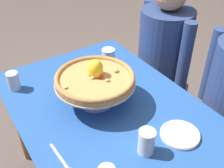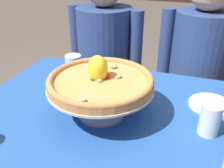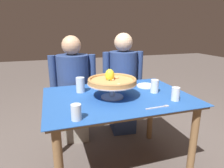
{
  "view_description": "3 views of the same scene",
  "coord_description": "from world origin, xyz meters",
  "px_view_note": "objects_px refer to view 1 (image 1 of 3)",
  "views": [
    {
      "loc": [
        0.9,
        -0.55,
        1.62
      ],
      "look_at": [
        -0.02,
        0.05,
        0.81
      ],
      "focal_mm": 43.42,
      "sensor_mm": 36.0,
      "label": 1
    },
    {
      "loc": [
        0.24,
        -0.78,
        1.28
      ],
      "look_at": [
        -0.03,
        0.03,
        0.82
      ],
      "focal_mm": 39.15,
      "sensor_mm": 36.0,
      "label": 2
    },
    {
      "loc": [
        -0.53,
        -1.47,
        1.26
      ],
      "look_at": [
        -0.04,
        0.04,
        0.81
      ],
      "focal_mm": 31.07,
      "sensor_mm": 36.0,
      "label": 3
    }
  ],
  "objects_px": {
    "diner_left": "(162,64)",
    "dinner_fork": "(62,161)",
    "pizza_stand": "(95,87)",
    "water_glass_side_right": "(146,143)",
    "side_plate": "(180,134)",
    "water_glass_front_left": "(14,82)",
    "pizza": "(95,78)",
    "water_glass_back_left": "(108,61)"
  },
  "relations": [
    {
      "from": "diner_left",
      "to": "dinner_fork",
      "type": "bearing_deg",
      "value": -63.47
    },
    {
      "from": "side_plate",
      "to": "pizza_stand",
      "type": "bearing_deg",
      "value": -154.67
    },
    {
      "from": "water_glass_front_left",
      "to": "diner_left",
      "type": "bearing_deg",
      "value": 84.2
    },
    {
      "from": "pizza_stand",
      "to": "water_glass_side_right",
      "type": "distance_m",
      "value": 0.4
    },
    {
      "from": "water_glass_front_left",
      "to": "pizza",
      "type": "bearing_deg",
      "value": 43.55
    },
    {
      "from": "pizza",
      "to": "diner_left",
      "type": "height_order",
      "value": "diner_left"
    },
    {
      "from": "dinner_fork",
      "to": "diner_left",
      "type": "relative_size",
      "value": 0.16
    },
    {
      "from": "water_glass_front_left",
      "to": "dinner_fork",
      "type": "bearing_deg",
      "value": 1.23
    },
    {
      "from": "water_glass_back_left",
      "to": "dinner_fork",
      "type": "xyz_separation_m",
      "value": [
        0.48,
        -0.53,
        -0.06
      ]
    },
    {
      "from": "water_glass_side_right",
      "to": "dinner_fork",
      "type": "distance_m",
      "value": 0.35
    },
    {
      "from": "pizza",
      "to": "side_plate",
      "type": "bearing_deg",
      "value": 25.14
    },
    {
      "from": "water_glass_front_left",
      "to": "pizza_stand",
      "type": "bearing_deg",
      "value": 43.36
    },
    {
      "from": "water_glass_back_left",
      "to": "water_glass_front_left",
      "type": "relative_size",
      "value": 1.32
    },
    {
      "from": "water_glass_side_right",
      "to": "diner_left",
      "type": "bearing_deg",
      "value": 133.53
    },
    {
      "from": "water_glass_back_left",
      "to": "diner_left",
      "type": "relative_size",
      "value": 0.11
    },
    {
      "from": "pizza_stand",
      "to": "dinner_fork",
      "type": "height_order",
      "value": "pizza_stand"
    },
    {
      "from": "pizza_stand",
      "to": "water_glass_front_left",
      "type": "height_order",
      "value": "pizza_stand"
    },
    {
      "from": "water_glass_back_left",
      "to": "side_plate",
      "type": "height_order",
      "value": "water_glass_back_left"
    },
    {
      "from": "pizza",
      "to": "water_glass_back_left",
      "type": "height_order",
      "value": "pizza"
    },
    {
      "from": "water_glass_back_left",
      "to": "side_plate",
      "type": "bearing_deg",
      "value": -2.24
    },
    {
      "from": "pizza_stand",
      "to": "diner_left",
      "type": "height_order",
      "value": "diner_left"
    },
    {
      "from": "pizza_stand",
      "to": "water_glass_side_right",
      "type": "bearing_deg",
      "value": 1.44
    },
    {
      "from": "pizza",
      "to": "water_glass_front_left",
      "type": "distance_m",
      "value": 0.48
    },
    {
      "from": "water_glass_side_right",
      "to": "dinner_fork",
      "type": "bearing_deg",
      "value": -114.39
    },
    {
      "from": "water_glass_side_right",
      "to": "dinner_fork",
      "type": "height_order",
      "value": "water_glass_side_right"
    },
    {
      "from": "dinner_fork",
      "to": "side_plate",
      "type": "bearing_deg",
      "value": 72.54
    },
    {
      "from": "dinner_fork",
      "to": "diner_left",
      "type": "bearing_deg",
      "value": 116.53
    },
    {
      "from": "water_glass_front_left",
      "to": "side_plate",
      "type": "bearing_deg",
      "value": 34.42
    },
    {
      "from": "side_plate",
      "to": "dinner_fork",
      "type": "distance_m",
      "value": 0.53
    },
    {
      "from": "pizza_stand",
      "to": "dinner_fork",
      "type": "distance_m",
      "value": 0.41
    },
    {
      "from": "pizza_stand",
      "to": "pizza",
      "type": "distance_m",
      "value": 0.06
    },
    {
      "from": "pizza",
      "to": "water_glass_side_right",
      "type": "xyz_separation_m",
      "value": [
        0.4,
        0.01,
        -0.1
      ]
    },
    {
      "from": "water_glass_side_right",
      "to": "diner_left",
      "type": "relative_size",
      "value": 0.1
    },
    {
      "from": "pizza_stand",
      "to": "water_glass_back_left",
      "type": "distance_m",
      "value": 0.32
    },
    {
      "from": "water_glass_front_left",
      "to": "dinner_fork",
      "type": "distance_m",
      "value": 0.6
    },
    {
      "from": "pizza",
      "to": "diner_left",
      "type": "xyz_separation_m",
      "value": [
        -0.24,
        0.68,
        -0.28
      ]
    },
    {
      "from": "water_glass_front_left",
      "to": "water_glass_side_right",
      "type": "bearing_deg",
      "value": 24.08
    },
    {
      "from": "pizza_stand",
      "to": "water_glass_back_left",
      "type": "xyz_separation_m",
      "value": [
        -0.23,
        0.22,
        -0.03
      ]
    },
    {
      "from": "water_glass_front_left",
      "to": "dinner_fork",
      "type": "xyz_separation_m",
      "value": [
        0.6,
        0.01,
        -0.04
      ]
    },
    {
      "from": "diner_left",
      "to": "pizza",
      "type": "bearing_deg",
      "value": -70.84
    },
    {
      "from": "pizza_stand",
      "to": "side_plate",
      "type": "xyz_separation_m",
      "value": [
        0.42,
        0.2,
        -0.08
      ]
    },
    {
      "from": "water_glass_back_left",
      "to": "water_glass_front_left",
      "type": "distance_m",
      "value": 0.55
    }
  ]
}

